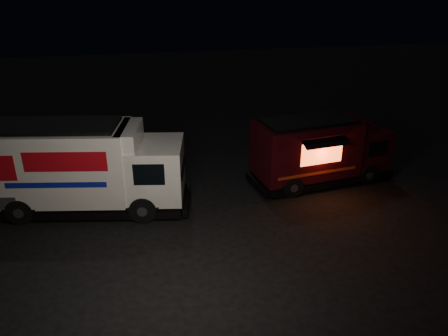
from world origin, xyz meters
The scene contains 3 objects.
ground centered at (0.00, 0.00, 0.00)m, with size 80.00×80.00×0.00m, color black.
white_truck centered at (-4.31, 2.76, 1.74)m, with size 7.66×2.61×3.47m, color white, non-canonical shape.
red_truck centered at (5.50, 3.18, 1.47)m, with size 6.30×2.32×2.93m, color black, non-canonical shape.
Camera 1 is at (-2.45, -13.23, 8.46)m, focal length 35.00 mm.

